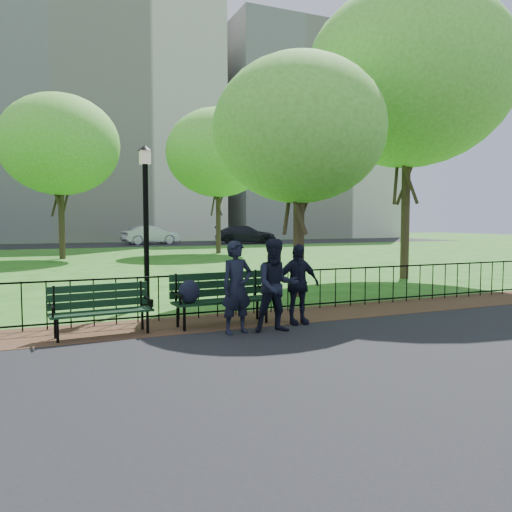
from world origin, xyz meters
name	(u,v)px	position (x,y,z in m)	size (l,w,h in m)	color
ground	(267,337)	(0.00, 0.00, 0.00)	(120.00, 120.00, 0.00)	#235616
asphalt_path	(400,405)	(0.00, -3.40, 0.01)	(60.00, 9.20, 0.01)	black
dirt_strip	(235,320)	(0.00, 1.50, 0.01)	(60.00, 1.60, 0.01)	#392317
far_street	(89,245)	(0.00, 35.00, 0.01)	(70.00, 9.00, 0.01)	black
iron_fence	(227,292)	(0.00, 2.00, 0.50)	(24.06, 0.06, 1.00)	black
apartment_mid	(95,96)	(2.00, 48.00, 15.00)	(24.00, 15.00, 30.00)	beige
apartment_east	(298,140)	(26.00, 48.00, 12.00)	(20.00, 15.00, 24.00)	beige
park_bench_main	(210,292)	(-0.62, 1.18, 0.64)	(1.91, 0.70, 1.07)	black
park_bench_left_a	(101,304)	(-2.55, 1.21, 0.54)	(1.71, 0.66, 0.95)	black
lamppost	(146,220)	(-1.28, 3.80, 1.98)	(0.33, 0.33, 3.64)	black
tree_near_e	(299,130)	(2.66, 3.89, 4.28)	(4.43, 4.43, 6.17)	#2D2116
tree_mid_e	(408,79)	(7.89, 6.05, 6.68)	(6.91, 6.91, 9.63)	#2D2116
tree_far_c	(60,145)	(-2.53, 20.10, 5.84)	(6.04, 6.04, 8.41)	#2D2116
tree_far_e	(218,153)	(6.42, 21.34, 6.07)	(6.27, 6.27, 8.74)	#2D2116
person_left	(237,287)	(-0.38, 0.44, 0.81)	(0.58, 0.38, 1.60)	black
person_mid	(277,286)	(0.31, 0.28, 0.83)	(0.79, 0.41, 1.63)	black
person_right	(297,284)	(0.96, 0.73, 0.77)	(0.89, 0.36, 1.51)	black
sedan_silver	(151,235)	(4.91, 34.49, 0.79)	(1.64, 4.70, 1.55)	#B1B3BA
sedan_dark	(246,234)	(12.86, 32.92, 0.79)	(2.18, 5.37, 1.56)	black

